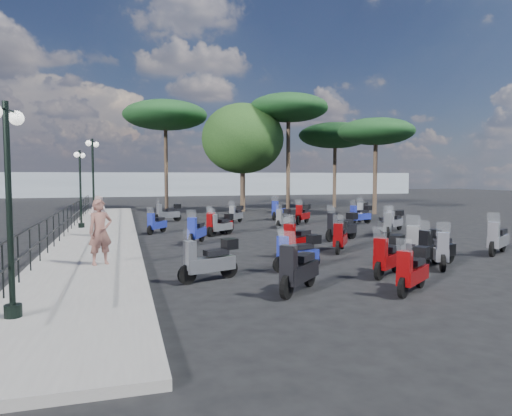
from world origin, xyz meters
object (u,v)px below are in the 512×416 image
object	(u,v)px
lamp_post_2	(93,174)
scooter_2	(196,232)
pedestrian_far	(98,216)
scooter_10	(216,225)
scooter_15	(278,211)
scooter_9	(219,224)
scooter_12	(388,257)
scooter_20	(283,219)
scooter_0	(298,271)
scooter_19	(385,225)
pine_0	(288,108)
scooter_24	(395,221)
scooter_25	(360,215)
scooter_8	(298,241)
pine_3	(376,132)
scooter_17	(438,249)
scooter_23	(498,240)
pine_1	(335,136)
scooter_1	(209,261)
scooter_4	(156,224)
lamp_post_0	(9,196)
scooter_26	(362,212)
scooter_5	(168,213)
pine_2	(165,116)
scooter_11	(436,250)
lamp_post_1	(80,184)
scooter_14	(236,215)
scooter_16	(415,246)
woman	(100,232)
scooter_6	(413,271)
scooter_18	(342,227)
scooter_21	(303,214)
scooter_3	(221,225)
scooter_13	(340,237)
broadleaf_tree	(243,139)

from	to	relation	value
lamp_post_2	scooter_2	world-z (taller)	lamp_post_2
pedestrian_far	scooter_10	world-z (taller)	pedestrian_far
scooter_2	scooter_15	size ratio (longest dim) A/B	1.06
scooter_9	scooter_12	size ratio (longest dim) A/B	1.03
scooter_20	scooter_15	bearing A→B (deg)	-63.88
scooter_0	scooter_19	size ratio (longest dim) A/B	0.91
scooter_2	pine_0	world-z (taller)	pine_0
scooter_24	scooter_25	distance (m)	3.20
scooter_2	scooter_8	size ratio (longest dim) A/B	1.07
lamp_post_2	pine_3	bearing A→B (deg)	20.47
scooter_12	scooter_17	size ratio (longest dim) A/B	0.91
scooter_23	pine_1	size ratio (longest dim) A/B	0.22
scooter_1	scooter_4	distance (m)	9.73
lamp_post_2	pine_1	distance (m)	19.70
lamp_post_0	scooter_20	world-z (taller)	lamp_post_0
scooter_23	scooter_26	world-z (taller)	scooter_23
scooter_5	scooter_12	bearing A→B (deg)	174.43
scooter_19	pine_2	world-z (taller)	pine_2
scooter_2	scooter_11	world-z (taller)	scooter_2
lamp_post_1	pine_3	world-z (taller)	pine_3
scooter_20	pine_0	size ratio (longest dim) A/B	0.14
scooter_11	pine_0	bearing A→B (deg)	-26.34
scooter_14	scooter_16	bearing A→B (deg)	138.21
scooter_25	pine_2	bearing A→B (deg)	15.41
woman	scooter_1	size ratio (longest dim) A/B	1.13
scooter_8	scooter_11	xyz separation A→B (m)	(3.13, -2.66, -0.01)
scooter_6	scooter_16	distance (m)	3.66
scooter_18	scooter_21	size ratio (longest dim) A/B	1.27
scooter_26	lamp_post_1	bearing A→B (deg)	42.96
lamp_post_0	lamp_post_1	world-z (taller)	lamp_post_0
scooter_4	scooter_21	xyz separation A→B (m)	(7.83, 2.12, 0.08)
scooter_6	scooter_9	size ratio (longest dim) A/B	0.94
scooter_2	scooter_4	bearing A→B (deg)	-43.97
pedestrian_far	scooter_14	world-z (taller)	pedestrian_far
lamp_post_0	scooter_3	world-z (taller)	lamp_post_0
pine_2	scooter_4	bearing A→B (deg)	-96.91
scooter_0	pine_2	distance (m)	26.90
scooter_13	scooter_23	world-z (taller)	scooter_23
scooter_1	scooter_21	distance (m)	13.87
broadleaf_tree	scooter_19	bearing A→B (deg)	-80.98
woman	scooter_5	xyz separation A→B (m)	(3.00, 12.70, -0.55)
scooter_10	scooter_20	xyz separation A→B (m)	(3.77, 1.97, 0.02)
scooter_17	scooter_25	size ratio (longest dim) A/B	0.97
scooter_2	pine_2	bearing A→B (deg)	-64.46
scooter_4	scooter_24	size ratio (longest dim) A/B	0.95
lamp_post_1	pedestrian_far	xyz separation A→B (m)	(0.91, -3.28, -1.24)
lamp_post_2	pine_2	size ratio (longest dim) A/B	0.54
scooter_15	scooter_14	bearing A→B (deg)	63.90
woman	scooter_17	world-z (taller)	woman
scooter_10	scooter_13	distance (m)	6.25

